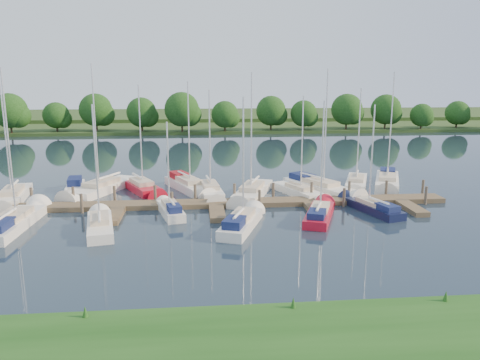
{
  "coord_description": "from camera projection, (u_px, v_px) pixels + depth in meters",
  "views": [
    {
      "loc": [
        -1.44,
        -30.56,
        10.57
      ],
      "look_at": [
        2.1,
        8.0,
        2.2
      ],
      "focal_mm": 35.0,
      "sensor_mm": 36.0,
      "label": 1
    }
  ],
  "objects": [
    {
      "name": "sailboat_n_6",
      "position": [
        252.0,
        194.0,
        42.94
      ],
      "size": [
        4.69,
        9.09,
        11.61
      ],
      "rotation": [
        0.0,
        0.0,
        2.79
      ],
      "color": "white",
      "rests_on": "ground"
    },
    {
      "name": "sailboat_n_2",
      "position": [
        101.0,
        190.0,
        44.45
      ],
      "size": [
        5.74,
        9.56,
        12.41
      ],
      "rotation": [
        0.0,
        0.0,
        2.7
      ],
      "color": "white",
      "rests_on": "ground"
    },
    {
      "name": "sailboat_n_3",
      "position": [
        142.0,
        188.0,
        44.99
      ],
      "size": [
        4.85,
        7.97,
        10.51
      ],
      "rotation": [
        0.0,
        0.0,
        3.59
      ],
      "color": "#B61024",
      "rests_on": "ground"
    },
    {
      "name": "motorboat",
      "position": [
        75.0,
        187.0,
        45.26
      ],
      "size": [
        2.22,
        5.35,
        1.53
      ],
      "rotation": [
        0.0,
        0.0,
        3.3
      ],
      "color": "white",
      "rests_on": "ground"
    },
    {
      "name": "ground",
      "position": [
        220.0,
        236.0,
        32.11
      ],
      "size": [
        260.0,
        260.0,
        0.0
      ],
      "primitive_type": "plane",
      "color": "#182230",
      "rests_on": "ground"
    },
    {
      "name": "sailboat_s_3",
      "position": [
        242.0,
        223.0,
        33.87
      ],
      "size": [
        3.88,
        7.52,
        9.81
      ],
      "rotation": [
        0.0,
        0.0,
        -0.35
      ],
      "color": "white",
      "rests_on": "ground"
    },
    {
      "name": "sailboat_s_5",
      "position": [
        372.0,
        208.0,
        38.09
      ],
      "size": [
        3.29,
        7.03,
        8.94
      ],
      "rotation": [
        0.0,
        0.0,
        0.29
      ],
      "color": "#0F1534",
      "rests_on": "ground"
    },
    {
      "name": "sailboat_n_9",
      "position": [
        356.0,
        184.0,
        47.05
      ],
      "size": [
        4.24,
        7.89,
        10.11
      ],
      "rotation": [
        0.0,
        0.0,
        2.76
      ],
      "color": "white",
      "rests_on": "ground"
    },
    {
      "name": "sailboat_n_8",
      "position": [
        320.0,
        188.0,
        44.89
      ],
      "size": [
        5.93,
        9.01,
        11.93
      ],
      "rotation": [
        0.0,
        0.0,
        3.64
      ],
      "color": "white",
      "rests_on": "ground"
    },
    {
      "name": "sailboat_n_4",
      "position": [
        188.0,
        187.0,
        45.46
      ],
      "size": [
        4.81,
        8.21,
        10.84
      ],
      "rotation": [
        0.0,
        0.0,
        3.57
      ],
      "color": "white",
      "rests_on": "ground"
    },
    {
      "name": "dock",
      "position": [
        216.0,
        206.0,
        39.18
      ],
      "size": [
        40.0,
        6.0,
        0.4
      ],
      "color": "#4C3E2B",
      "rests_on": "ground"
    },
    {
      "name": "sailboat_n_5",
      "position": [
        210.0,
        192.0,
        43.5
      ],
      "size": [
        2.58,
        7.86,
        10.1
      ],
      "rotation": [
        0.0,
        0.0,
        3.25
      ],
      "color": "white",
      "rests_on": "ground"
    },
    {
      "name": "sailboat_n_10",
      "position": [
        387.0,
        182.0,
        47.72
      ],
      "size": [
        5.08,
        9.11,
        11.65
      ],
      "rotation": [
        0.0,
        0.0,
        2.74
      ],
      "color": "white",
      "rests_on": "ground"
    },
    {
      "name": "treeline",
      "position": [
        178.0,
        113.0,
        91.41
      ],
      "size": [
        144.53,
        10.17,
        8.31
      ],
      "color": "#38281C",
      "rests_on": "ground"
    },
    {
      "name": "sailboat_s_1",
      "position": [
        100.0,
        226.0,
        33.42
      ],
      "size": [
        2.89,
        7.24,
        9.3
      ],
      "rotation": [
        0.0,
        0.0,
        0.2
      ],
      "color": "white",
      "rests_on": "ground"
    },
    {
      "name": "sailboat_n_7",
      "position": [
        299.0,
        192.0,
        43.4
      ],
      "size": [
        4.07,
        7.32,
        9.49
      ],
      "rotation": [
        0.0,
        0.0,
        3.54
      ],
      "color": "white",
      "rests_on": "ground"
    },
    {
      "name": "sailboat_s_4",
      "position": [
        320.0,
        214.0,
        36.24
      ],
      "size": [
        3.86,
        7.25,
        9.36
      ],
      "rotation": [
        0.0,
        0.0,
        -0.37
      ],
      "color": "#B61024",
      "rests_on": "ground"
    },
    {
      "name": "sailboat_n_0",
      "position": [
        13.0,
        198.0,
        41.46
      ],
      "size": [
        3.15,
        8.66,
        10.93
      ],
      "rotation": [
        0.0,
        0.0,
        3.3
      ],
      "color": "white",
      "rests_on": "ground"
    },
    {
      "name": "mooring_pilings",
      "position": [
        215.0,
        198.0,
        40.19
      ],
      "size": [
        38.24,
        2.84,
        2.0
      ],
      "color": "#473D33",
      "rests_on": "ground"
    },
    {
      "name": "far_shore",
      "position": [
        204.0,
        126.0,
        105.05
      ],
      "size": [
        180.0,
        30.0,
        0.6
      ],
      "primitive_type": "cube",
      "color": "#29441A",
      "rests_on": "ground"
    },
    {
      "name": "sailboat_s_0",
      "position": [
        14.0,
        223.0,
        34.04
      ],
      "size": [
        2.5,
        9.34,
        11.79
      ],
      "rotation": [
        0.0,
        0.0,
        -0.04
      ],
      "color": "white",
      "rests_on": "ground"
    },
    {
      "name": "sailboat_s_2",
      "position": [
        171.0,
        211.0,
        37.13
      ],
      "size": [
        2.54,
        5.88,
        7.74
      ],
      "rotation": [
        0.0,
        0.0,
        0.25
      ],
      "color": "white",
      "rests_on": "ground"
    },
    {
      "name": "distant_hill",
      "position": [
        202.0,
        116.0,
        129.29
      ],
      "size": [
        220.0,
        40.0,
        1.4
      ],
      "primitive_type": "cube",
      "color": "#354E22",
      "rests_on": "ground"
    }
  ]
}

